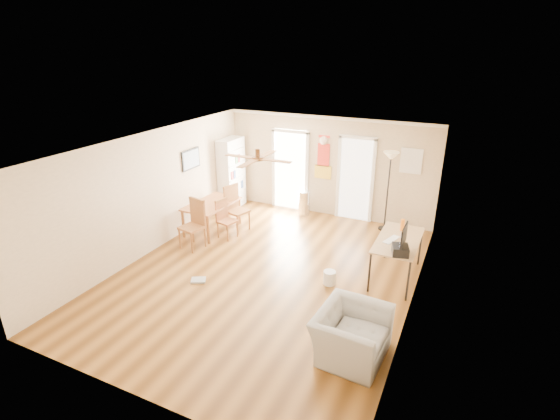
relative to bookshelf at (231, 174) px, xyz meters
The scene contains 28 objects.
floor 3.96m from the bookshelf, 48.61° to the right, with size 7.00×7.00×0.00m, color brown.
ceiling 4.17m from the bookshelf, 48.61° to the right, with size 5.50×7.00×0.00m, color silver, non-canonical shape.
wall_back 2.63m from the bookshelf, 13.75° to the left, with size 5.50×0.04×2.60m, color beige, non-canonical shape.
wall_front 6.87m from the bookshelf, 68.31° to the right, with size 5.50×0.04×2.60m, color beige, non-canonical shape.
wall_left 2.91m from the bookshelf, 94.22° to the right, with size 0.04×7.00×2.60m, color beige, non-canonical shape.
wall_right 6.03m from the bookshelf, 28.57° to the right, with size 0.04×7.00×2.60m, color beige, non-canonical shape.
crown_molding 4.16m from the bookshelf, 48.61° to the right, with size 5.50×7.00×0.08m, color white, non-canonical shape.
kitchen_doorway 1.61m from the bookshelf, 22.16° to the left, with size 0.90×0.10×2.10m, color white, non-canonical shape.
bathroom_doorway 3.34m from the bookshelf, 10.44° to the left, with size 0.80×0.10×2.10m, color white, non-canonical shape.
wall_decal 2.55m from the bookshelf, 13.98° to the left, with size 0.46×0.03×1.10m, color red.
ac_grille 4.68m from the bookshelf, ahead, with size 0.50×0.04×0.60m, color white.
framed_poster 1.66m from the bookshelf, 97.22° to the right, with size 0.04×0.66×0.48m, color black.
ceiling_fan 4.32m from the bookshelf, 51.40° to the right, with size 1.24×1.24×0.20m, color #593819, non-canonical shape.
bookshelf is the anchor object (origin of this frame).
dining_table 1.73m from the bookshelf, 76.11° to the right, with size 0.85×1.41×0.71m, color #AB6837, non-canonical shape.
dining_chair_right_a 1.65m from the bookshelf, 54.03° to the right, with size 0.45×0.45×1.10m, color #A26334, non-canonical shape.
dining_chair_right_b 2.06m from the bookshelf, 62.05° to the right, with size 0.38×0.38×0.92m, color #AB6137, non-canonical shape.
dining_chair_near 2.64m from the bookshelf, 78.70° to the right, with size 0.45×0.45×1.10m, color olive, non-canonical shape.
trash_can 2.15m from the bookshelf, ahead, with size 0.31×0.31×0.67m, color silver.
torchiere_lamp 4.18m from the bookshelf, ahead, with size 0.37×0.37×1.94m, color black, non-canonical shape.
computer_desk 5.25m from the bookshelf, 21.67° to the right, with size 0.77×1.53×0.82m, color tan, non-canonical shape.
imac 5.57m from the bookshelf, 25.85° to the right, with size 0.07×0.54×0.50m, color black, non-canonical shape.
keyboard 5.15m from the bookshelf, 23.07° to the right, with size 0.14×0.43×0.02m, color silver.
printer 5.60m from the bookshelf, 26.95° to the right, with size 0.27×0.32×0.16m, color black.
orange_bottle 5.06m from the bookshelf, 17.22° to the right, with size 0.08×0.08×0.24m, color orange.
wastebasket_a 4.73m from the bookshelf, 35.67° to the right, with size 0.23×0.23×0.27m, color silver.
floor_cloth 4.09m from the bookshelf, 68.43° to the right, with size 0.27×0.21×0.04m, color gray.
armchair 6.48m from the bookshelf, 43.36° to the right, with size 1.09×0.95×0.71m, color #9C9B96.
Camera 1 is at (3.34, -6.48, 4.28)m, focal length 26.93 mm.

